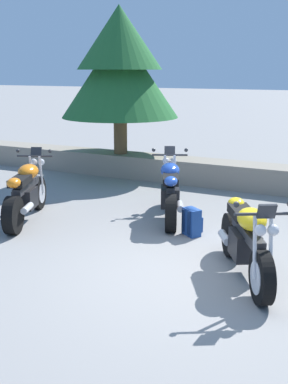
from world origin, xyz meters
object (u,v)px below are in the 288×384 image
Objects in this scene: rider_backpack at (192,221)px; pine_tree_far_left at (120,65)px; motorcycle_orange_near_left at (27,193)px; motorcycle_blue_centre at (170,191)px; motorcycle_yellow_far_right at (246,241)px.

rider_backpack is 0.13× the size of pine_tree_far_left.
motorcycle_orange_near_left is 1.01× the size of motorcycle_blue_centre.
pine_tree_far_left is at bearing 132.88° from motorcycle_blue_centre.
pine_tree_far_left reaches higher than rider_backpack.
motorcycle_orange_near_left is 4.55m from pine_tree_far_left.
motorcycle_orange_near_left is at bearing -150.65° from motorcycle_blue_centre.
pine_tree_far_left reaches higher than motorcycle_blue_centre.
pine_tree_far_left is at bearing 95.12° from motorcycle_orange_near_left.
motorcycle_blue_centre is 2.67m from motorcycle_yellow_far_right.
rider_backpack is (2.88, 0.53, -0.24)m from motorcycle_orange_near_left.
motorcycle_yellow_far_right is 3.97× the size of rider_backpack.
motorcycle_orange_near_left is 1.05× the size of motorcycle_yellow_far_right.
rider_backpack is 5.31m from pine_tree_far_left.
pine_tree_far_left is (-2.54, 2.74, 2.20)m from motorcycle_blue_centre.
motorcycle_orange_near_left and motorcycle_yellow_far_right have the same top height.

